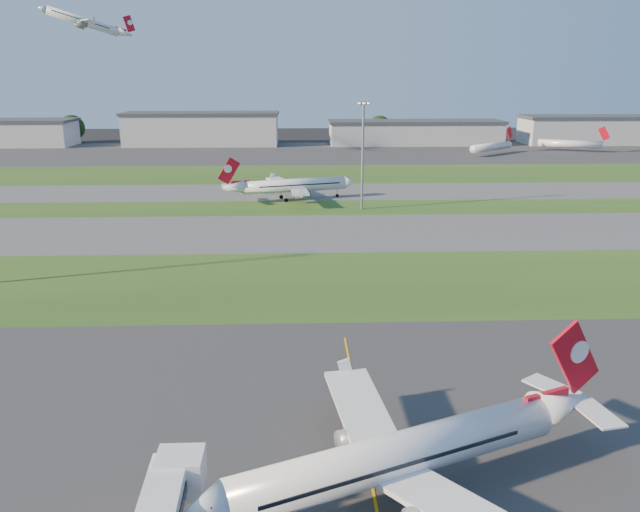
{
  "coord_description": "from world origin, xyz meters",
  "views": [
    {
      "loc": [
        -0.78,
        -42.08,
        31.87
      ],
      "look_at": [
        2.35,
        43.13,
        7.0
      ],
      "focal_mm": 35.0,
      "sensor_mm": 36.0,
      "label": 1
    }
  ],
  "objects_px": {
    "airliner_parked": "(402,455)",
    "light_mast_centre": "(363,149)",
    "mini_jet_near": "(492,147)",
    "mini_jet_far": "(570,144)",
    "airliner_taxiing": "(294,186)"
  },
  "relations": [
    {
      "from": "mini_jet_near",
      "to": "light_mast_centre",
      "type": "xyz_separation_m",
      "value": [
        -64.58,
        -106.49,
        11.53
      ]
    },
    {
      "from": "airliner_taxiing",
      "to": "mini_jet_far",
      "type": "relative_size",
      "value": 1.23
    },
    {
      "from": "airliner_parked",
      "to": "mini_jet_near",
      "type": "bearing_deg",
      "value": 48.69
    },
    {
      "from": "mini_jet_far",
      "to": "light_mast_centre",
      "type": "xyz_separation_m",
      "value": [
        -101.84,
        -116.51,
        11.53
      ]
    },
    {
      "from": "mini_jet_far",
      "to": "light_mast_centre",
      "type": "bearing_deg",
      "value": -107.93
    },
    {
      "from": "mini_jet_near",
      "to": "light_mast_centre",
      "type": "bearing_deg",
      "value": -161.07
    },
    {
      "from": "mini_jet_far",
      "to": "mini_jet_near",
      "type": "bearing_deg",
      "value": -141.72
    },
    {
      "from": "airliner_parked",
      "to": "airliner_taxiing",
      "type": "relative_size",
      "value": 0.98
    },
    {
      "from": "airliner_taxiing",
      "to": "mini_jet_near",
      "type": "bearing_deg",
      "value": -147.54
    },
    {
      "from": "airliner_parked",
      "to": "light_mast_centre",
      "type": "xyz_separation_m",
      "value": [
        7.95,
        108.7,
        11.06
      ]
    },
    {
      "from": "airliner_taxiing",
      "to": "light_mast_centre",
      "type": "relative_size",
      "value": 1.29
    },
    {
      "from": "mini_jet_near",
      "to": "mini_jet_far",
      "type": "relative_size",
      "value": 0.86
    },
    {
      "from": "airliner_parked",
      "to": "light_mast_centre",
      "type": "relative_size",
      "value": 1.25
    },
    {
      "from": "mini_jet_near",
      "to": "mini_jet_far",
      "type": "distance_m",
      "value": 38.59
    },
    {
      "from": "airliner_parked",
      "to": "mini_jet_far",
      "type": "relative_size",
      "value": 1.2
    }
  ]
}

